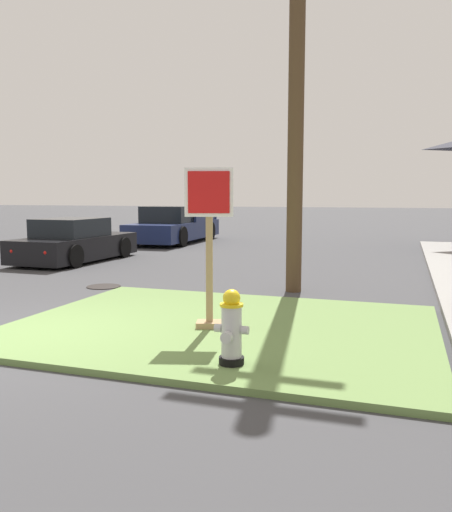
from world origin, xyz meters
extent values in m
plane|color=#3D3D3F|center=(0.00, 0.00, 0.00)|extent=(160.00, 160.00, 0.00)
cube|color=#668447|center=(2.38, 1.35, 0.04)|extent=(5.85, 4.55, 0.08)
cylinder|color=black|center=(3.07, -0.28, 0.12)|extent=(0.28, 0.28, 0.08)
cylinder|color=#BCBCC1|center=(3.07, -0.28, 0.44)|extent=(0.22, 0.22, 0.56)
cylinder|color=yellow|center=(3.07, -0.28, 0.73)|extent=(0.25, 0.25, 0.03)
sphere|color=yellow|center=(3.07, -0.28, 0.81)|extent=(0.19, 0.19, 0.19)
cube|color=yellow|center=(3.07, -0.28, 0.88)|extent=(0.04, 0.04, 0.04)
cylinder|color=#BCBCC1|center=(2.92, -0.28, 0.47)|extent=(0.08, 0.09, 0.09)
cylinder|color=#BCBCC1|center=(3.22, -0.28, 0.47)|extent=(0.08, 0.09, 0.09)
cylinder|color=#BCBCC1|center=(3.07, -0.44, 0.42)|extent=(0.12, 0.09, 0.12)
cube|color=#A3845B|center=(2.28, 1.14, 1.15)|extent=(0.11, 0.11, 2.14)
cube|color=#A3845B|center=(2.28, 1.14, 0.12)|extent=(0.42, 0.37, 0.08)
cube|color=white|center=(2.29, 1.10, 1.94)|extent=(0.63, 0.19, 0.66)
cube|color=red|center=(2.29, 1.08, 1.94)|extent=(0.54, 0.17, 0.56)
cylinder|color=black|center=(-1.11, 3.88, 0.01)|extent=(0.70, 0.70, 0.02)
cube|color=black|center=(-4.22, 7.41, 0.41)|extent=(1.80, 4.08, 0.64)
cube|color=black|center=(-4.22, 7.20, 0.97)|extent=(1.53, 1.88, 0.56)
cylinder|color=black|center=(-5.03, 8.67, 0.31)|extent=(0.23, 0.62, 0.62)
cylinder|color=black|center=(-3.38, 8.66, 0.31)|extent=(0.23, 0.62, 0.62)
cylinder|color=black|center=(-5.06, 6.16, 0.31)|extent=(0.23, 0.62, 0.62)
cylinder|color=black|center=(-3.41, 6.14, 0.31)|extent=(0.23, 0.62, 0.62)
sphere|color=white|center=(-4.72, 9.39, 0.47)|extent=(0.14, 0.14, 0.14)
sphere|color=red|center=(-4.77, 5.42, 0.47)|extent=(0.12, 0.12, 0.12)
sphere|color=white|center=(-3.67, 9.38, 0.47)|extent=(0.14, 0.14, 0.14)
sphere|color=red|center=(-3.71, 5.41, 0.47)|extent=(0.12, 0.12, 0.12)
cube|color=#19234C|center=(-4.03, 13.95, 0.50)|extent=(2.20, 5.65, 0.68)
cube|color=black|center=(-4.00, 13.16, 1.14)|extent=(1.81, 1.51, 0.68)
cube|color=#19234C|center=(-3.11, 14.96, 1.06)|extent=(0.18, 2.35, 0.44)
cube|color=#19234C|center=(-5.01, 14.89, 1.06)|extent=(0.18, 2.35, 0.44)
cube|color=#19234C|center=(-4.13, 16.69, 1.06)|extent=(1.80, 0.16, 0.44)
cylinder|color=black|center=(-3.03, 12.30, 0.38)|extent=(0.29, 0.77, 0.76)
cylinder|color=black|center=(-4.91, 12.24, 0.38)|extent=(0.29, 0.77, 0.76)
cylinder|color=black|center=(-3.15, 15.65, 0.38)|extent=(0.29, 0.77, 0.76)
cylinder|color=black|center=(-5.03, 15.59, 0.38)|extent=(0.29, 0.77, 0.76)
cylinder|color=#4C3823|center=(2.74, 4.65, 4.30)|extent=(0.31, 0.31, 8.61)
camera|label=1|loc=(4.78, -5.53, 1.90)|focal=36.83mm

